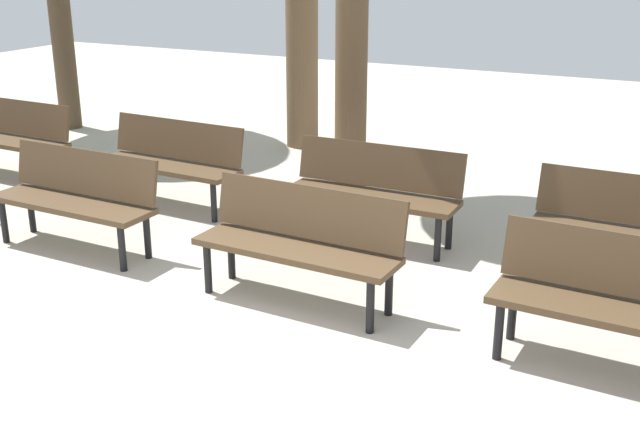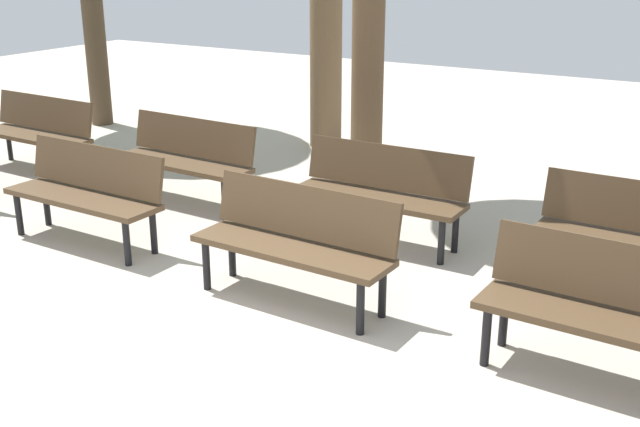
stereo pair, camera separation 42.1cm
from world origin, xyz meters
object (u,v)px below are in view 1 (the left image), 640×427
at_px(tree_1, 302,27).
at_px(bench_r0_c2, 300,238).
at_px(bench_r0_c1, 77,194).
at_px(bench_r0_c3, 623,298).
at_px(bench_r1_c0, 11,134).
at_px(bench_r1_c2, 374,187).
at_px(bench_r1_c3, 636,225).
at_px(bench_r1_c1, 171,158).

bearing_deg(tree_1, bench_r0_c2, -62.38).
bearing_deg(bench_r0_c2, bench_r0_c1, -179.90).
height_order(bench_r0_c2, bench_r0_c3, same).
xyz_separation_m(bench_r1_c0, bench_r1_c2, (4.59, -0.06, 0.00)).
bearing_deg(tree_1, bench_r0_c3, -43.52).
xyz_separation_m(bench_r0_c1, bench_r1_c3, (4.51, 1.35, 0.00)).
xyz_separation_m(bench_r0_c2, bench_r0_c3, (2.30, -0.02, 0.00)).
bearing_deg(bench_r1_c0, bench_r1_c2, 1.23).
distance_m(bench_r1_c1, bench_r1_c2, 2.27).
xyz_separation_m(bench_r0_c2, bench_r1_c0, (-4.60, 1.51, 0.00)).
bearing_deg(tree_1, bench_r1_c1, -90.62).
distance_m(bench_r1_c1, tree_1, 3.03).
bearing_deg(bench_r0_c3, tree_1, 138.84).
relative_size(bench_r1_c0, bench_r1_c3, 1.00).
relative_size(bench_r1_c0, bench_r1_c1, 1.00).
relative_size(bench_r0_c3, bench_r1_c2, 1.01).
bearing_deg(bench_r0_c2, bench_r1_c0, 164.05).
xyz_separation_m(bench_r0_c1, bench_r0_c3, (4.58, -0.10, 0.00)).
height_order(bench_r1_c1, bench_r1_c3, same).
bearing_deg(bench_r0_c3, bench_r1_c1, 164.50).
xyz_separation_m(bench_r0_c1, bench_r1_c1, (0.00, 1.37, 0.00)).
bearing_deg(tree_1, bench_r1_c0, -130.13).
height_order(bench_r0_c1, bench_r0_c3, same).
xyz_separation_m(bench_r1_c2, bench_r1_c3, (2.24, -0.01, 0.00)).
distance_m(bench_r1_c0, bench_r1_c1, 2.32).
bearing_deg(bench_r0_c3, bench_r1_c0, 169.89).
xyz_separation_m(bench_r1_c0, bench_r1_c1, (2.32, -0.05, 0.00)).
height_order(bench_r0_c2, bench_r1_c1, same).
xyz_separation_m(bench_r0_c1, bench_r1_c0, (-2.32, 1.42, 0.00)).
height_order(bench_r0_c2, bench_r1_c0, same).
xyz_separation_m(bench_r1_c1, tree_1, (0.03, 2.84, 1.06)).
height_order(bench_r0_c2, bench_r1_c3, same).
height_order(bench_r0_c2, bench_r1_c2, same).
relative_size(bench_r1_c0, bench_r1_c2, 1.01).
bearing_deg(bench_r1_c1, bench_r0_c2, -29.91).
bearing_deg(bench_r1_c1, bench_r1_c3, 2.34).
relative_size(bench_r0_c1, bench_r1_c2, 1.01).
relative_size(bench_r0_c1, bench_r1_c3, 1.00).
distance_m(bench_r1_c3, tree_1, 5.42).
bearing_deg(bench_r0_c1, tree_1, 91.04).
height_order(bench_r0_c1, bench_r1_c0, same).
bearing_deg(bench_r0_c1, bench_r0_c2, -0.55).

